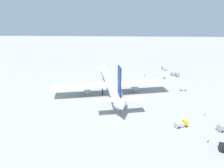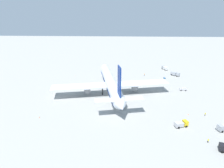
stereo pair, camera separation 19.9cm
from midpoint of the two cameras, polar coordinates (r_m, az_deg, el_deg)
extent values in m
plane|color=#9E9E99|center=(114.79, -0.51, -2.56)|extent=(600.00, 600.00, 0.00)
cylinder|color=silver|center=(112.24, -0.52, 0.73)|extent=(58.56, 17.94, 6.23)
cone|color=silver|center=(142.27, -2.40, 5.00)|extent=(6.12, 6.99, 6.11)
cone|color=silver|center=(82.93, 2.76, -6.76)|extent=(7.30, 7.06, 5.92)
cube|color=navy|center=(83.62, 2.18, 0.83)|extent=(5.98, 1.70, 13.44)
cube|color=silver|center=(85.58, -1.87, -4.92)|extent=(6.40, 11.02, 0.36)
cube|color=silver|center=(87.73, 6.09, -4.36)|extent=(6.40, 11.02, 0.36)
cube|color=silver|center=(108.83, -10.03, -0.77)|extent=(15.08, 32.15, 0.70)
cylinder|color=slate|center=(110.49, -7.55, -1.48)|extent=(6.48, 4.66, 3.54)
cube|color=silver|center=(113.93, 8.99, 0.27)|extent=(15.08, 32.15, 0.70)
cylinder|color=slate|center=(114.30, 6.56, -0.69)|extent=(6.44, 4.71, 3.61)
cylinder|color=black|center=(133.07, -1.80, 1.63)|extent=(0.70, 0.70, 3.88)
cylinder|color=black|center=(110.78, -2.92, -2.38)|extent=(0.70, 0.70, 3.88)
cylinder|color=black|center=(112.19, 2.29, -2.07)|extent=(0.70, 0.70, 3.88)
cube|color=navy|center=(112.83, -0.52, -0.09)|extent=(56.21, 17.16, 0.50)
cube|color=#999EA5|center=(89.89, 29.84, -11.34)|extent=(2.78, 2.47, 2.35)
cube|color=black|center=(89.18, 29.63, -11.11)|extent=(1.84, 0.74, 1.03)
cylinder|color=black|center=(89.96, 30.32, -12.28)|extent=(0.59, 0.95, 0.90)
cylinder|color=black|center=(91.21, 29.27, -11.62)|extent=(0.59, 0.95, 0.90)
cube|color=#999EA5|center=(169.09, 15.16, 4.92)|extent=(2.67, 2.97, 2.31)
cube|color=silver|center=(166.44, 15.81, 4.63)|extent=(4.52, 3.74, 2.38)
cube|color=black|center=(169.46, 15.05, 5.17)|extent=(0.86, 1.92, 1.02)
cylinder|color=black|center=(168.56, 14.81, 4.50)|extent=(0.95, 0.62, 0.90)
cylinder|color=black|center=(169.93, 15.50, 4.56)|extent=(0.95, 0.62, 0.90)
cylinder|color=black|center=(165.43, 15.58, 4.12)|extent=(0.95, 0.62, 0.90)
cylinder|color=black|center=(166.82, 16.27, 4.19)|extent=(0.95, 0.62, 0.90)
cylinder|color=black|center=(80.34, 30.01, -16.30)|extent=(0.53, 0.95, 0.90)
cylinder|color=black|center=(78.50, 30.33, -17.28)|extent=(0.53, 0.95, 0.90)
cube|color=#999EA5|center=(152.10, 19.23, 2.75)|extent=(3.10, 3.10, 2.23)
cube|color=#999EA5|center=(153.76, 18.03, 3.06)|extent=(4.63, 4.66, 2.14)
cube|color=black|center=(151.63, 19.50, 2.89)|extent=(1.45, 1.42, 0.98)
cylinder|color=black|center=(153.50, 19.33, 2.46)|extent=(0.84, 0.85, 0.90)
cylinder|color=black|center=(151.52, 18.91, 2.28)|extent=(0.84, 0.85, 0.90)
cylinder|color=black|center=(155.46, 17.92, 2.84)|extent=(0.84, 0.85, 0.90)
cylinder|color=black|center=(153.50, 17.49, 2.67)|extent=(0.84, 0.85, 0.90)
cube|color=yellow|center=(87.40, 21.21, -10.86)|extent=(2.69, 2.30, 2.11)
cube|color=#B2B2B7|center=(85.88, 19.52, -11.36)|extent=(3.24, 4.00, 1.73)
cube|color=black|center=(87.46, 21.57, -10.48)|extent=(1.86, 0.67, 0.93)
cylinder|color=black|center=(88.61, 20.60, -11.11)|extent=(0.56, 0.95, 0.90)
cylinder|color=black|center=(87.08, 21.46, -11.83)|extent=(0.56, 0.95, 0.90)
cylinder|color=black|center=(86.73, 18.62, -11.58)|extent=(0.56, 0.95, 0.90)
cylinder|color=black|center=(85.17, 19.47, -12.33)|extent=(0.56, 0.95, 0.90)
cube|color=silver|center=(125.43, 20.61, -1.46)|extent=(1.96, 4.22, 1.10)
cube|color=silver|center=(125.20, 20.74, -1.11)|extent=(1.74, 2.72, 0.55)
cylinder|color=black|center=(124.41, 20.08, -1.84)|extent=(0.24, 0.65, 0.64)
cylinder|color=black|center=(126.06, 19.87, -1.52)|extent=(0.24, 0.65, 0.64)
cylinder|color=black|center=(125.20, 21.29, -1.86)|extent=(0.24, 0.65, 0.64)
cylinder|color=black|center=(126.84, 21.06, -1.54)|extent=(0.24, 0.65, 0.64)
cube|color=#26598C|center=(144.82, 15.48, 1.76)|extent=(2.77, 1.68, 0.15)
cylinder|color=#333338|center=(146.35, 15.42, 1.96)|extent=(0.61, 0.14, 0.08)
cylinder|color=black|center=(145.71, 15.16, 1.87)|extent=(0.41, 0.16, 0.40)
cylinder|color=black|center=(145.87, 15.71, 1.84)|extent=(0.41, 0.16, 0.40)
cylinder|color=black|center=(143.82, 15.24, 1.62)|extent=(0.41, 0.16, 0.40)
cylinder|color=black|center=(143.98, 15.79, 1.59)|extent=(0.41, 0.16, 0.40)
cylinder|color=navy|center=(147.74, 9.65, 2.66)|extent=(0.45, 0.45, 0.85)
cylinder|color=orange|center=(147.52, 9.67, 2.93)|extent=(0.56, 0.56, 0.64)
sphere|color=beige|center=(147.39, 9.68, 3.09)|extent=(0.23, 0.23, 0.23)
cylinder|color=black|center=(81.44, 26.94, -15.21)|extent=(0.42, 0.42, 0.81)
cylinder|color=yellow|center=(81.06, 27.02, -14.80)|extent=(0.52, 0.52, 0.60)
sphere|color=#8C6647|center=(80.84, 27.07, -14.56)|extent=(0.22, 0.22, 0.22)
cylinder|color=#3F3F47|center=(99.62, 26.21, -8.37)|extent=(0.35, 0.35, 0.82)
cylinder|color=yellow|center=(99.30, 26.28, -8.00)|extent=(0.44, 0.44, 0.62)
sphere|color=#8C6647|center=(99.12, 26.32, -7.79)|extent=(0.22, 0.22, 0.22)
cone|color=orange|center=(147.35, -11.11, 2.45)|extent=(0.36, 0.36, 0.55)
cone|color=orange|center=(94.15, -21.11, -9.35)|extent=(0.36, 0.36, 0.55)
cone|color=orange|center=(97.44, 21.98, -8.43)|extent=(0.36, 0.36, 0.55)
camera|label=1|loc=(0.10, -90.05, -0.02)|focal=30.30mm
camera|label=2|loc=(0.10, 89.95, 0.02)|focal=30.30mm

